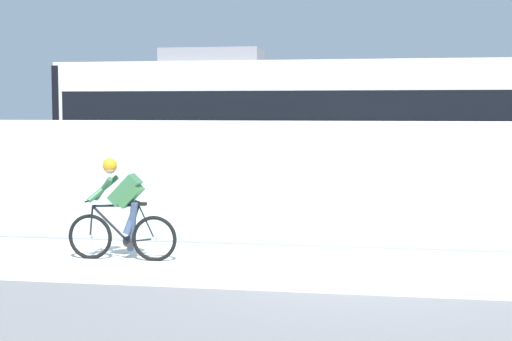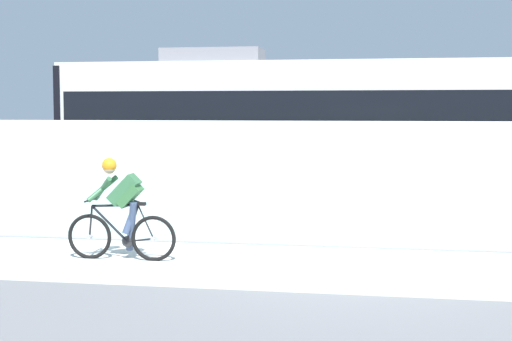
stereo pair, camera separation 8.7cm
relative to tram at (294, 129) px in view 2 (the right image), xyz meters
name	(u,v)px [view 2 (the right image)]	position (x,y,z in m)	size (l,w,h in m)	color
ground_plane	(352,269)	(1.76, -6.85, -1.89)	(200.00, 200.00, 0.00)	slate
bike_path_deck	(352,268)	(1.76, -6.85, -1.89)	(32.00, 3.20, 0.01)	silver
glass_parapet	(358,216)	(1.76, -5.00, -1.36)	(32.00, 0.05, 1.07)	silver
concrete_barrier_wall	(362,176)	(1.76, -3.20, -0.83)	(32.00, 0.36, 2.13)	white
tram_rail_near	(366,213)	(1.76, -0.72, -1.89)	(32.00, 0.08, 0.01)	#595654
tram_rail_far	(368,205)	(1.76, 0.72, -1.89)	(32.00, 0.08, 0.01)	#595654
tram	(294,129)	(0.00, 0.00, 0.00)	(11.06, 2.54, 3.81)	silver
cyclist_on_bike	(121,211)	(-1.82, -6.85, -1.11)	(1.77, 0.58, 1.61)	black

